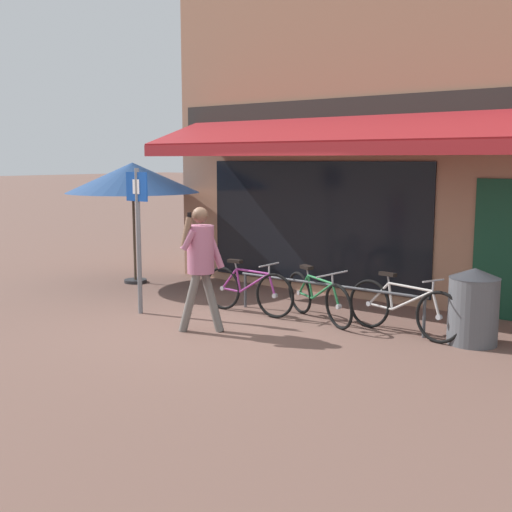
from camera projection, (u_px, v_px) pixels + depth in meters
ground_plane at (220, 325)px, 9.28m from camera, size 160.00×160.00×0.00m
shop_front at (399, 120)px, 11.80m from camera, size 8.07×4.46×6.21m
bike_rack_rail at (327, 290)px, 9.47m from camera, size 3.13×0.04×0.57m
bicycle_purple at (248, 290)px, 9.95m from camera, size 1.69×0.52×0.83m
bicycle_green at (318, 297)px, 9.48m from camera, size 1.60×0.90×0.82m
bicycle_silver at (402, 308)px, 8.74m from camera, size 1.79×0.52×0.84m
pedestrian_adult at (200, 256)px, 8.80m from camera, size 0.57×0.68×1.76m
litter_bin at (473, 306)px, 8.29m from camera, size 0.65×0.65×1.00m
parking_sign at (138, 225)px, 9.81m from camera, size 0.44×0.07×2.25m
cafe_parasol at (133, 178)px, 12.22m from camera, size 2.54×2.54×2.32m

